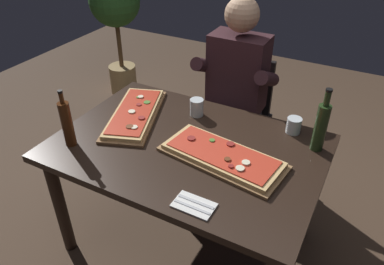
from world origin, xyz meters
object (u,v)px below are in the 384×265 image
at_px(diner_chair, 238,111).
at_px(potted_plant_corner, 116,16).
at_px(tumbler_far_side, 294,126).
at_px(seated_diner, 234,87).
at_px(oil_bottle_amber, 321,126).
at_px(tumbler_near_camera, 197,108).
at_px(dining_table, 188,159).
at_px(pizza_rectangular_front, 222,156).
at_px(pizza_rectangular_left, 135,114).
at_px(wine_bottle_dark, 67,123).

relative_size(diner_chair, potted_plant_corner, 0.72).
distance_m(tumbler_far_side, seated_diner, 0.61).
bearing_deg(potted_plant_corner, diner_chair, -21.11).
distance_m(oil_bottle_amber, seated_diner, 0.80).
height_order(tumbler_near_camera, diner_chair, diner_chair).
relative_size(oil_bottle_amber, tumbler_near_camera, 3.38).
bearing_deg(tumbler_near_camera, dining_table, -71.26).
height_order(pizza_rectangular_front, tumbler_far_side, tumbler_far_side).
height_order(pizza_rectangular_left, oil_bottle_amber, oil_bottle_amber).
bearing_deg(potted_plant_corner, tumbler_near_camera, -37.86).
xyz_separation_m(dining_table, wine_bottle_dark, (-0.55, -0.28, 0.23)).
height_order(pizza_rectangular_left, seated_diner, seated_diner).
relative_size(wine_bottle_dark, oil_bottle_amber, 0.92).
relative_size(oil_bottle_amber, seated_diner, 0.26).
relative_size(diner_chair, seated_diner, 0.65).
distance_m(pizza_rectangular_front, diner_chair, 0.96).
xyz_separation_m(pizza_rectangular_front, diner_chair, (-0.25, 0.88, -0.27)).
height_order(seated_diner, potted_plant_corner, seated_diner).
bearing_deg(pizza_rectangular_front, tumbler_far_side, 59.19).
bearing_deg(pizza_rectangular_front, oil_bottle_amber, 38.53).
height_order(pizza_rectangular_front, potted_plant_corner, potted_plant_corner).
distance_m(wine_bottle_dark, seated_diner, 1.15).
xyz_separation_m(dining_table, pizza_rectangular_left, (-0.41, 0.11, 0.12)).
bearing_deg(dining_table, tumbler_far_side, 40.07).
xyz_separation_m(tumbler_far_side, seated_diner, (-0.50, 0.35, -0.04)).
xyz_separation_m(tumbler_near_camera, potted_plant_corner, (-1.49, 1.16, 0.04)).
relative_size(dining_table, diner_chair, 1.61).
height_order(pizza_rectangular_left, potted_plant_corner, potted_plant_corner).
bearing_deg(potted_plant_corner, pizza_rectangular_left, -48.92).
bearing_deg(tumbler_far_side, tumbler_near_camera, -171.04).
bearing_deg(oil_bottle_amber, tumbler_near_camera, 179.33).
xyz_separation_m(pizza_rectangular_front, tumbler_far_side, (0.24, 0.41, 0.02)).
distance_m(dining_table, pizza_rectangular_front, 0.24).
height_order(pizza_rectangular_front, pizza_rectangular_left, same).
xyz_separation_m(pizza_rectangular_front, wine_bottle_dark, (-0.76, -0.26, 0.11)).
xyz_separation_m(wine_bottle_dark, tumbler_near_camera, (0.45, 0.58, -0.09)).
relative_size(pizza_rectangular_front, pizza_rectangular_left, 1.01).
height_order(dining_table, oil_bottle_amber, oil_bottle_amber).
xyz_separation_m(wine_bottle_dark, diner_chair, (0.51, 1.14, -0.38)).
bearing_deg(tumbler_near_camera, oil_bottle_amber, -0.67).
relative_size(dining_table, potted_plant_corner, 1.16).
relative_size(oil_bottle_amber, diner_chair, 0.40).
relative_size(tumbler_far_side, potted_plant_corner, 0.07).
bearing_deg(diner_chair, oil_bottle_amber, -41.26).
distance_m(dining_table, pizza_rectangular_left, 0.44).
height_order(pizza_rectangular_left, diner_chair, diner_chair).
distance_m(pizza_rectangular_left, potted_plant_corner, 1.79).
bearing_deg(pizza_rectangular_front, tumbler_near_camera, 134.19).
bearing_deg(wine_bottle_dark, potted_plant_corner, 120.95).
xyz_separation_m(pizza_rectangular_left, potted_plant_corner, (-1.17, 1.35, 0.06)).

